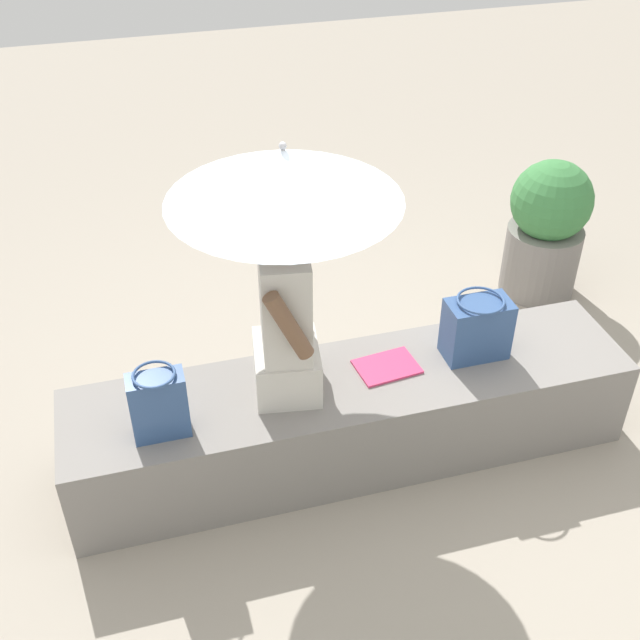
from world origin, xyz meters
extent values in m
plane|color=#9E9384|center=(0.00, 0.00, 0.00)|extent=(14.00, 14.00, 0.00)
cube|color=gray|center=(0.00, 0.00, 0.23)|extent=(2.60, 0.58, 0.46)
cube|color=beige|center=(0.29, -0.04, 0.57)|extent=(0.33, 0.38, 0.22)
cube|color=beige|center=(0.29, -0.04, 0.92)|extent=(0.25, 0.35, 0.48)
sphere|color=brown|center=(0.29, -0.04, 1.26)|extent=(0.20, 0.20, 0.20)
cylinder|color=brown|center=(0.26, -0.23, 0.94)|extent=(0.21, 0.10, 0.32)
cylinder|color=brown|center=(0.32, 0.16, 0.94)|extent=(0.21, 0.10, 0.32)
cylinder|color=#B7B7BC|center=(0.27, -0.10, 1.01)|extent=(0.02, 0.02, 1.11)
cone|color=silver|center=(0.27, -0.10, 1.46)|extent=(0.94, 0.94, 0.21)
sphere|color=#B7B7BC|center=(0.27, -0.10, 1.58)|extent=(0.03, 0.03, 0.03)
cube|color=#335184|center=(0.86, 0.11, 0.61)|extent=(0.23, 0.12, 0.30)
torus|color=#335184|center=(0.86, 0.11, 0.78)|extent=(0.17, 0.17, 0.01)
cube|color=#335184|center=(-0.60, -0.02, 0.61)|extent=(0.30, 0.17, 0.29)
torus|color=#335184|center=(-0.60, -0.02, 0.77)|extent=(0.22, 0.22, 0.01)
cube|color=#D83866|center=(-0.18, -0.04, 0.47)|extent=(0.30, 0.23, 0.01)
cylinder|color=gray|center=(-1.54, -1.03, 0.22)|extent=(0.46, 0.46, 0.43)
sphere|color=#3D7F42|center=(-1.54, -1.03, 0.62)|extent=(0.48, 0.48, 0.48)
camera|label=1|loc=(0.87, 2.58, 2.80)|focal=44.41mm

